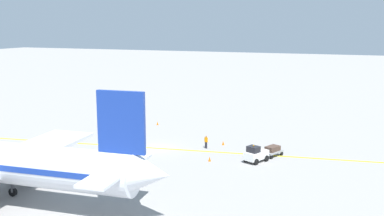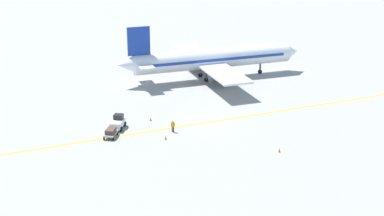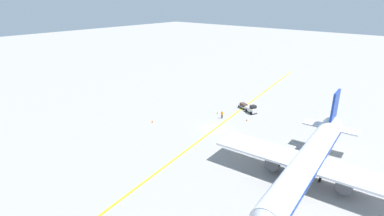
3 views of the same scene
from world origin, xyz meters
name	(u,v)px [view 3 (image 3 of 3)]	position (x,y,z in m)	size (l,w,h in m)	color
ground_plane	(215,129)	(0.00, 0.00, 0.00)	(400.00, 400.00, 0.00)	gray
apron_yellow_centreline	(215,129)	(0.00, 0.00, 0.00)	(0.40, 120.00, 0.01)	yellow
airplane_at_gate	(309,161)	(-21.34, 6.67, 3.71)	(28.33, 35.55, 10.60)	silver
baggage_tug_white	(252,109)	(-1.00, -13.16, 0.90)	(3.35, 2.68, 2.11)	white
baggage_cart_trailing	(244,105)	(2.01, -14.50, 0.76)	(2.95, 2.34, 1.24)	gray
ground_crew_worker	(222,114)	(2.31, -5.87, 0.91)	(0.36, 0.53, 1.68)	#23232D
traffic_cone_near_nose	(217,113)	(4.68, -7.42, 0.28)	(0.32, 0.32, 0.55)	orange
traffic_cone_mid_apron	(247,120)	(-2.76, -8.13, 0.28)	(0.32, 0.32, 0.55)	orange
traffic_cone_by_wingtip	(152,121)	(12.33, 5.89, 0.28)	(0.32, 0.32, 0.55)	orange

